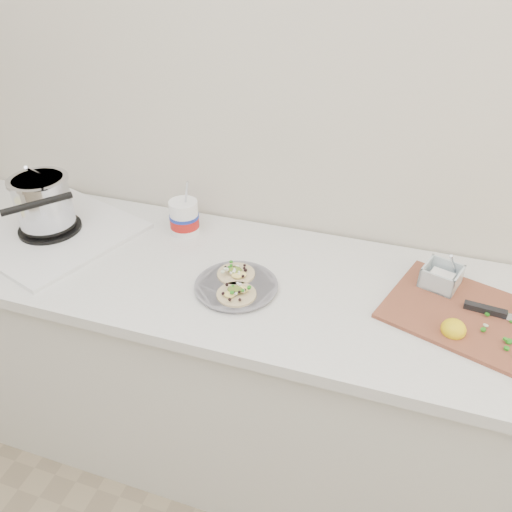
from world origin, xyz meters
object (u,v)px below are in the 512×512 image
(taco_plate, at_px, (236,284))
(cutboard, at_px, (475,311))
(stove, at_px, (46,212))
(tub, at_px, (184,215))

(taco_plate, height_order, cutboard, cutboard)
(stove, relative_size, cutboard, 1.18)
(stove, height_order, taco_plate, stove)
(cutboard, bearing_deg, taco_plate, -154.10)
(stove, distance_m, taco_plate, 0.74)
(cutboard, bearing_deg, tub, -170.98)
(tub, bearing_deg, taco_plate, -41.37)
(taco_plate, bearing_deg, stove, 172.67)
(taco_plate, xyz_separation_m, cutboard, (0.68, 0.09, 0.00))
(cutboard, bearing_deg, stove, -161.78)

